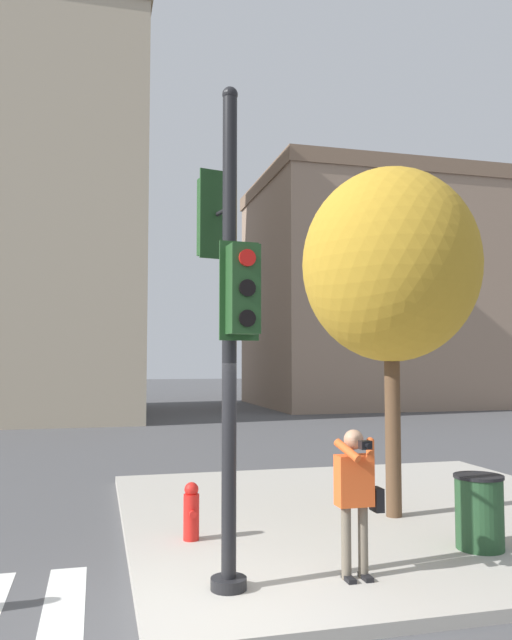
% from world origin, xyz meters
% --- Properties ---
extents(ground_plane, '(160.00, 160.00, 0.00)m').
position_xyz_m(ground_plane, '(0.00, 0.00, 0.00)').
color(ground_plane, '#4C4C4F').
extents(sidewalk_corner, '(8.00, 8.00, 0.14)m').
position_xyz_m(sidewalk_corner, '(3.50, 3.50, 0.07)').
color(sidewalk_corner, '#ADA89E').
rests_on(sidewalk_corner, ground_plane).
extents(traffic_signal_pole, '(0.52, 1.27, 5.40)m').
position_xyz_m(traffic_signal_pole, '(0.45, 0.67, 3.18)').
color(traffic_signal_pole, black).
rests_on(traffic_signal_pole, sidewalk_corner).
extents(person_photographer, '(0.58, 0.54, 1.62)m').
position_xyz_m(person_photographer, '(1.89, 0.64, 1.10)').
color(person_photographer, black).
rests_on(person_photographer, sidewalk_corner).
extents(street_tree, '(2.78, 2.78, 5.43)m').
position_xyz_m(street_tree, '(3.55, 3.04, 4.02)').
color(street_tree, brown).
rests_on(street_tree, sidewalk_corner).
extents(fire_hydrant, '(0.21, 0.27, 0.76)m').
position_xyz_m(fire_hydrant, '(0.35, 2.55, 0.51)').
color(fire_hydrant, red).
rests_on(fire_hydrant, sidewalk_corner).
extents(trash_bin, '(0.63, 0.63, 0.93)m').
position_xyz_m(trash_bin, '(3.85, 1.25, 0.60)').
color(trash_bin, '#234728').
rests_on(trash_bin, sidewalk_corner).
extents(building_right, '(16.18, 10.61, 12.87)m').
position_xyz_m(building_right, '(15.92, 27.22, 6.45)').
color(building_right, gray).
rests_on(building_right, ground_plane).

